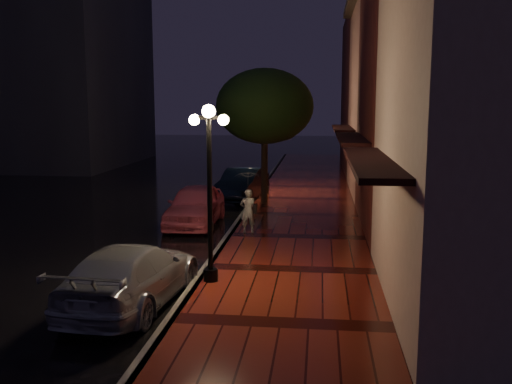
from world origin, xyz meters
The scene contains 14 objects.
ground centered at (0.00, 0.00, 0.00)m, with size 120.00×120.00×0.00m, color black.
sidewalk centered at (2.25, 0.00, 0.07)m, with size 4.50×60.00×0.15m, color #48120C.
curb centered at (0.00, 0.00, 0.07)m, with size 0.25×60.00×0.15m, color #595451.
storefront_mid centered at (7.00, 2.00, 5.50)m, with size 5.00×8.00×11.00m, color #511914.
storefront_far centered at (7.00, 10.00, 4.50)m, with size 5.00×8.00×9.00m, color #8C5951.
storefront_extra centered at (7.00, 20.00, 5.00)m, with size 5.00×12.00×10.00m, color #511914.
streetlamp_near centered at (0.35, -5.00, 2.60)m, with size 0.96×0.36×4.31m.
streetlamp_far centered at (0.35, 9.00, 2.60)m, with size 0.96×0.36×4.31m.
street_tree centered at (0.61, 5.99, 4.24)m, with size 4.16×4.16×5.80m.
pink_car centered at (-1.58, 1.97, 0.75)m, with size 1.78×4.42×1.51m, color #D4576C.
navy_car centered at (-0.60, 7.66, 0.74)m, with size 1.56×4.47×1.47m, color black.
silver_car centered at (-1.17, -6.45, 0.70)m, with size 1.95×4.80×1.39m, color #999AA0.
woman_with_umbrella centered at (0.60, 0.34, 1.52)m, with size 0.86×0.88×2.08m.
parking_meter centered at (0.18, -4.02, 0.92)m, with size 0.13×0.11×1.27m.
Camera 1 is at (2.98, -18.35, 4.51)m, focal length 40.00 mm.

